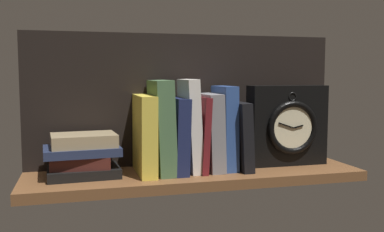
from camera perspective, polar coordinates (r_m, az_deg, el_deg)
ground_plane at (r=111.27cm, az=0.47°, el=-7.91°), size 84.80×22.25×2.50cm
back_panel at (r=118.64cm, az=-0.88°, el=2.17°), size 84.80×1.20×35.37cm
book_yellow_seinlanguage at (r=108.01cm, az=-6.26°, el=-2.43°), size 3.96×16.98×19.45cm
book_green_romantic at (r=108.50cm, az=-4.03°, el=-1.40°), size 4.98×15.42×23.23cm
book_navy_bierce at (r=109.61cm, az=-1.96°, el=-2.47°), size 3.74×15.42×18.80cm
book_white_catcher at (r=110.11cm, az=-0.28°, el=-1.22°), size 4.01×13.00×23.44cm
book_maroon_dawkins at (r=111.06cm, az=1.00°, el=-2.32°), size 2.57×14.52×18.95cm
book_gray_chess at (r=111.85cm, az=2.45°, el=-2.08°), size 4.29×13.61×19.71cm
book_blue_modern at (r=112.94cm, az=4.32°, el=-1.53°), size 3.76×12.29×21.59cm
book_black_skeptic at (r=114.38cm, az=5.93°, el=-2.49°), size 3.68×16.39×17.54cm
framed_clock at (r=120.31cm, az=12.46°, el=-1.22°), size 21.57×7.14×21.57cm
book_stack_side at (r=108.08cm, az=-14.18°, el=-5.04°), size 18.52×13.54×10.28cm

